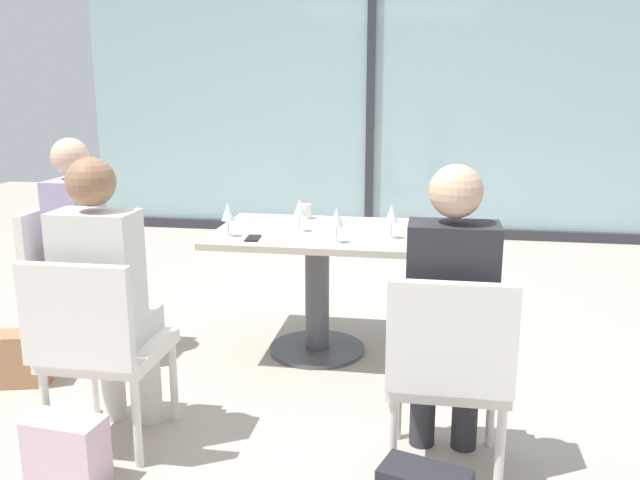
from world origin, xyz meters
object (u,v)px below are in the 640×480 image
(chair_front_right, at_px, (448,365))
(handbag_0, at_px, (19,359))
(person_side_end, at_px, (87,240))
(cell_phone_on_table, at_px, (253,238))
(wine_glass_1, at_px, (337,218))
(coffee_cup, at_px, (305,211))
(wine_glass_2, at_px, (228,213))
(dining_table_main, at_px, (317,264))
(wine_glass_3, at_px, (300,208))
(wine_glass_0, at_px, (392,214))
(person_front_left, at_px, (106,287))
(chair_side_end, at_px, (72,275))
(person_front_right, at_px, (450,305))
(chair_front_left, at_px, (98,342))
(handbag_2, at_px, (67,452))

(chair_front_right, relative_size, handbag_0, 2.90)
(person_side_end, bearing_deg, cell_phone_on_table, 3.41)
(wine_glass_1, height_order, coffee_cup, wine_glass_1)
(wine_glass_2, relative_size, coffee_cup, 2.06)
(coffee_cup, bearing_deg, chair_front_right, -61.20)
(wine_glass_2, bearing_deg, dining_table_main, 27.24)
(wine_glass_1, relative_size, cell_phone_on_table, 1.28)
(wine_glass_3, distance_m, coffee_cup, 0.37)
(wine_glass_0, relative_size, coffee_cup, 2.06)
(person_front_left, xyz_separation_m, wine_glass_2, (0.27, 0.89, 0.16))
(person_side_end, bearing_deg, chair_side_end, -180.00)
(handbag_0, bearing_deg, person_side_end, 43.51)
(dining_table_main, distance_m, cell_phone_on_table, 0.45)
(chair_side_end, relative_size, person_front_right, 0.69)
(person_front_right, bearing_deg, wine_glass_0, 106.49)
(person_side_end, bearing_deg, coffee_cup, 30.04)
(person_front_left, distance_m, coffee_cup, 1.55)
(person_front_right, bearing_deg, dining_table_main, 122.72)
(wine_glass_0, bearing_deg, chair_front_left, -136.27)
(person_front_right, bearing_deg, person_side_end, 157.79)
(person_front_left, distance_m, wine_glass_3, 1.26)
(person_front_right, relative_size, handbag_2, 4.20)
(dining_table_main, height_order, wine_glass_2, wine_glass_2)
(chair_side_end, relative_size, coffee_cup, 9.67)
(coffee_cup, bearing_deg, handbag_0, -142.91)
(chair_front_right, bearing_deg, handbag_0, 166.23)
(person_side_end, bearing_deg, person_front_left, -57.22)
(wine_glass_2, relative_size, cell_phone_on_table, 1.28)
(chair_side_end, bearing_deg, chair_front_right, -23.73)
(wine_glass_0, distance_m, wine_glass_3, 0.53)
(wine_glass_1, bearing_deg, person_front_right, -55.87)
(person_side_end, height_order, wine_glass_1, person_side_end)
(handbag_2, bearing_deg, chair_side_end, 123.23)
(chair_front_right, distance_m, chair_front_left, 1.44)
(chair_front_left, distance_m, wine_glass_0, 1.63)
(person_side_end, height_order, person_front_right, same)
(handbag_2, bearing_deg, wine_glass_2, 83.08)
(person_front_right, bearing_deg, chair_front_right, -90.00)
(person_front_right, bearing_deg, wine_glass_1, 124.13)
(chair_front_left, height_order, wine_glass_0, wine_glass_0)
(chair_front_left, relative_size, person_front_right, 0.69)
(coffee_cup, xyz_separation_m, handbag_2, (-0.61, -1.81, -0.64))
(person_side_end, relative_size, wine_glass_1, 6.81)
(person_front_right, height_order, wine_glass_0, person_front_right)
(handbag_0, bearing_deg, chair_front_left, -50.25)
(chair_front_right, distance_m, wine_glass_0, 1.19)
(dining_table_main, bearing_deg, wine_glass_0, -17.19)
(chair_front_right, relative_size, person_side_end, 0.69)
(person_front_left, height_order, wine_glass_1, person_front_left)
(chair_side_end, height_order, wine_glass_1, wine_glass_1)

